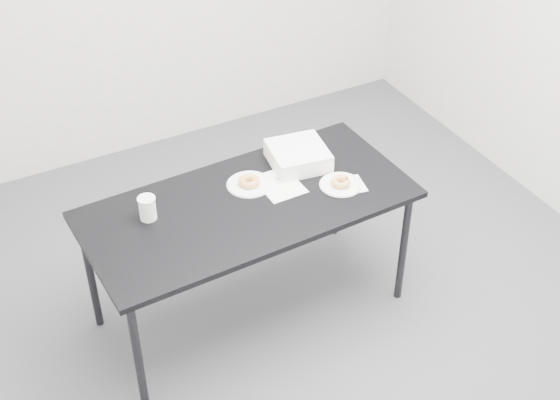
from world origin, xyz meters
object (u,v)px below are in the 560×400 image
donut_far (249,181)px  bakery_box (298,156)px  plate_near (341,185)px  scorecard (279,185)px  table (248,211)px  pen (281,172)px  donut_near (341,182)px  coffee_cup (147,208)px  plate_far (249,184)px

donut_far → bakery_box: size_ratio=0.38×
plate_near → scorecard: bearing=150.4°
table → pen: size_ratio=14.04×
donut_near → coffee_cup: coffee_cup is taller
table → scorecard: size_ratio=6.52×
pen → plate_far: pen is taller
scorecard → plate_far: 0.15m
pen → donut_far: (-0.19, -0.01, 0.02)m
coffee_cup → donut_near: bearing=-12.5°
table → plate_far: 0.15m
table → donut_far: bearing=59.3°
pen → donut_far: size_ratio=1.10×
donut_near → bakery_box: (-0.09, 0.28, 0.02)m
plate_far → donut_far: donut_far is taller
table → donut_near: donut_near is taller
plate_near → plate_far: plate_near is taller
donut_near → scorecard: bearing=150.4°
table → plate_far: bearing=59.3°
bakery_box → plate_near: bearing=-62.4°
plate_near → plate_far: size_ratio=0.94×
pen → donut_near: donut_near is taller
table → coffee_cup: size_ratio=13.61×
coffee_cup → bakery_box: bearing=4.3°
table → scorecard: (0.20, 0.06, 0.06)m
donut_near → bakery_box: bakery_box is taller
table → donut_far: 0.16m
pen → bakery_box: size_ratio=0.41×
pen → coffee_cup: 0.74m
pen → donut_near: size_ratio=1.17×
table → coffee_cup: bearing=164.6°
plate_near → pen: bearing=132.2°
plate_near → donut_near: bearing=0.0°
pen → donut_near: bearing=-92.0°
pen → bakery_box: (0.12, 0.04, 0.04)m
plate_near → coffee_cup: 0.98m
donut_far → bakery_box: bearing=9.5°
table → scorecard: bearing=12.9°
bakery_box → pen: bearing=-152.9°
scorecard → plate_near: size_ratio=1.19×
coffee_cup → plate_near: bearing=-12.5°
plate_near → coffee_cup: size_ratio=1.76×
plate_far → coffee_cup: bearing=-178.6°
table → bakery_box: bakery_box is taller
plate_far → donut_far: size_ratio=2.13×
scorecard → donut_near: 0.31m
donut_near → donut_far: 0.47m
donut_near → donut_far: bearing=151.2°
plate_far → donut_far: bearing=0.0°
coffee_cup → plate_far: bearing=1.4°
plate_near → plate_far: (-0.41, 0.22, -0.00)m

